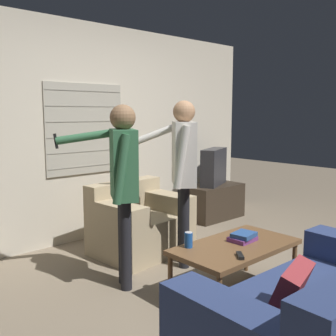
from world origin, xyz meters
The scene contains 13 objects.
ground_plane centered at (0.00, 0.00, 0.00)m, with size 16.00×16.00×0.00m, color #7F705B.
wall_back centered at (0.00, 2.03, 1.28)m, with size 5.20×0.08×2.55m.
couch_blue centered at (-0.38, -1.13, 0.31)m, with size 1.69×0.97×0.81m.
armchair_beige centered at (0.07, 1.22, 0.31)m, with size 1.01×0.84×0.76m.
coffee_table centered at (0.03, -0.15, 0.40)m, with size 1.07×0.59×0.44m.
tv_stand centered at (1.73, 1.60, 0.24)m, with size 0.85×0.49×0.49m.
tv centered at (1.73, 1.60, 0.75)m, with size 0.65×0.44×0.52m.
person_left_standing centered at (-0.55, 0.62, 1.00)m, with size 0.59×0.73×1.58m.
person_right_standing centered at (0.17, 0.63, 1.03)m, with size 0.53×0.78×1.63m.
book_stack centered at (0.14, -0.13, 0.48)m, with size 0.22×0.19×0.07m.
soda_can centered at (-0.31, 0.06, 0.50)m, with size 0.07×0.07×0.13m.
spare_remote centered at (-0.18, -0.35, 0.45)m, with size 0.12×0.12×0.02m.
floor_fan centered at (1.00, 1.42, 0.16)m, with size 0.28×0.20×0.36m.
Camera 1 is at (-2.46, -2.08, 1.51)m, focal length 42.00 mm.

